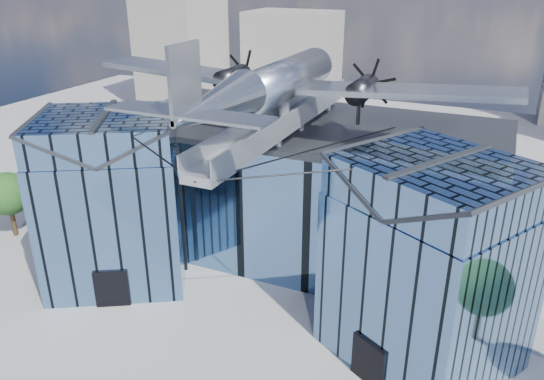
% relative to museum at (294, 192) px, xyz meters
% --- Properties ---
extents(ground_plane, '(120.00, 120.00, 0.00)m').
position_rel_museum_xyz_m(ground_plane, '(-0.00, -5.82, -5.54)').
color(ground_plane, gray).
extents(museum, '(32.88, 24.50, 17.60)m').
position_rel_museum_xyz_m(museum, '(0.00, 0.00, 0.00)').
color(museum, '#4F75A1').
rests_on(museum, ground).
extents(bg_towers, '(77.00, 24.50, 26.00)m').
position_rel_museum_xyz_m(bg_towers, '(1.45, 44.67, 4.47)').
color(bg_towers, gray).
rests_on(bg_towers, ground).
extents(tree_plaza_w, '(4.62, 4.62, 5.48)m').
position_rel_museum_xyz_m(tree_plaza_w, '(-22.43, -5.71, -1.83)').
color(tree_plaza_w, '#302013').
rests_on(tree_plaza_w, ground).
extents(tree_side_w, '(4.08, 4.08, 5.97)m').
position_rel_museum_xyz_m(tree_side_w, '(-20.80, -0.40, -1.49)').
color(tree_side_w, '#302013').
rests_on(tree_side_w, ground).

